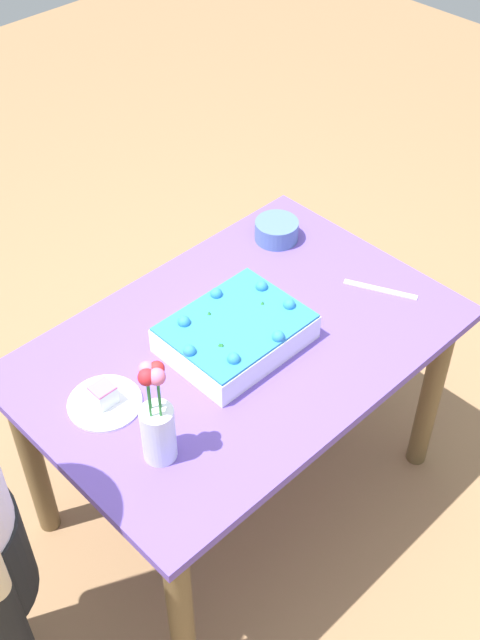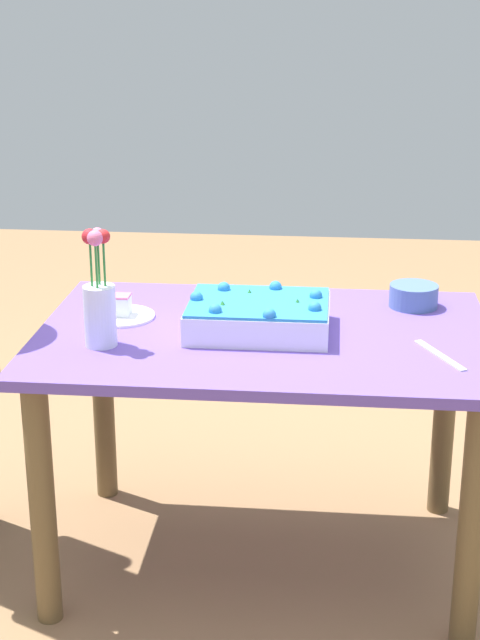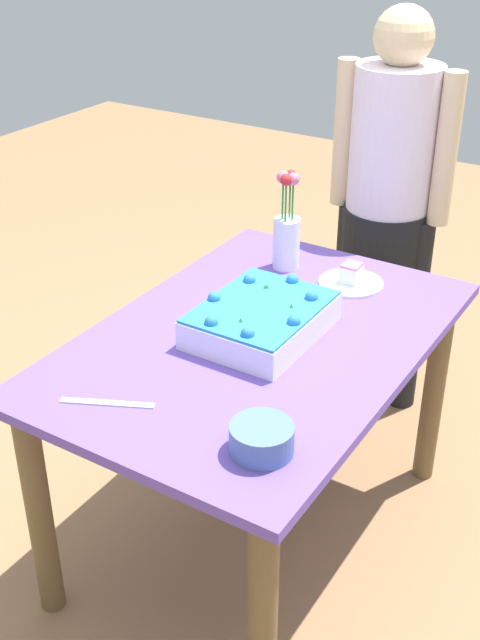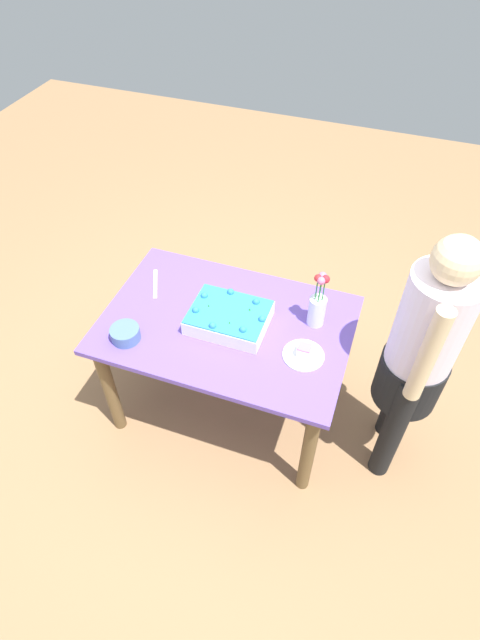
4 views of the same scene
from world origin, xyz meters
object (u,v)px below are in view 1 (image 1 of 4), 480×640
(cake_knife, at_px, (380,290))
(flower_vase, at_px, (157,423))
(fruit_bowl, at_px, (277,230))
(serving_plate_with_slice, at_px, (104,400))
(sheet_cake, at_px, (237,333))

(cake_knife, bearing_deg, flower_vase, -115.00)
(flower_vase, xyz_separation_m, fruit_bowl, (-0.86, -0.42, -0.09))
(serving_plate_with_slice, xyz_separation_m, flower_vase, (0.00, 0.23, 0.10))
(serving_plate_with_slice, bearing_deg, sheet_cake, 168.35)
(flower_vase, bearing_deg, serving_plate_with_slice, -90.20)
(serving_plate_with_slice, relative_size, flower_vase, 0.63)
(serving_plate_with_slice, height_order, flower_vase, flower_vase)
(sheet_cake, relative_size, fruit_bowl, 2.69)
(cake_knife, distance_m, flower_vase, 0.91)
(flower_vase, height_order, fruit_bowl, flower_vase)
(sheet_cake, height_order, flower_vase, flower_vase)
(fruit_bowl, bearing_deg, flower_vase, 25.99)
(cake_knife, xyz_separation_m, flower_vase, (0.90, 0.01, 0.12))
(fruit_bowl, bearing_deg, sheet_cake, 31.18)
(sheet_cake, xyz_separation_m, cake_knife, (-0.49, 0.14, -0.04))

